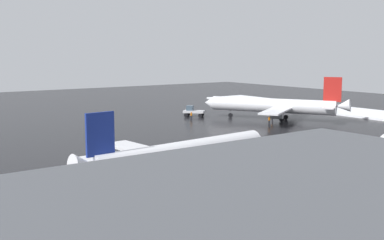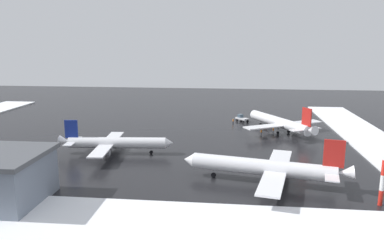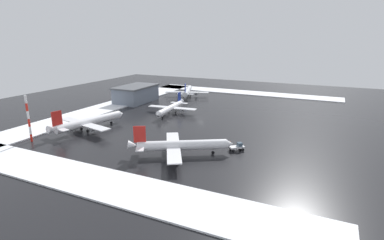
# 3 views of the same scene
# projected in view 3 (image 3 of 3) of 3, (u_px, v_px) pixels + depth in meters

# --- Properties ---
(ground_plane) EXTENTS (240.00, 240.00, 0.00)m
(ground_plane) POSITION_uv_depth(u_px,v_px,m) (201.00, 117.00, 131.56)
(ground_plane) COLOR black
(snow_bank_far) EXTENTS (152.00, 16.00, 0.41)m
(snow_bank_far) POSITION_uv_depth(u_px,v_px,m) (111.00, 106.00, 152.08)
(snow_bank_far) COLOR white
(snow_bank_far) RESTS_ON ground_plane
(snow_bank_left) EXTENTS (14.00, 116.00, 0.41)m
(snow_bank_left) POSITION_uv_depth(u_px,v_px,m) (243.00, 92.00, 189.90)
(snow_bank_left) COLOR white
(snow_bank_left) RESTS_ON ground_plane
(snow_bank_right) EXTENTS (14.00, 116.00, 0.41)m
(snow_bank_right) POSITION_uv_depth(u_px,v_px,m) (91.00, 180.00, 73.11)
(snow_bank_right) COLOR white
(snow_bank_right) RESTS_ON ground_plane
(airplane_parked_starboard) EXTENTS (24.30, 28.40, 9.33)m
(airplane_parked_starboard) POSITION_uv_depth(u_px,v_px,m) (180.00, 145.00, 88.41)
(airplane_parked_starboard) COLOR white
(airplane_parked_starboard) RESTS_ON ground_plane
(airplane_parked_portside) EXTENTS (28.13, 23.37, 8.35)m
(airplane_parked_portside) POSITION_uv_depth(u_px,v_px,m) (171.00, 108.00, 136.71)
(airplane_parked_portside) COLOR white
(airplane_parked_portside) RESTS_ON ground_plane
(airplane_far_rear) EXTENTS (29.76, 25.15, 9.16)m
(airplane_far_rear) POSITION_uv_depth(u_px,v_px,m) (187.00, 91.00, 177.72)
(airplane_far_rear) COLOR silver
(airplane_far_rear) RESTS_ON ground_plane
(airplane_foreground_jet) EXTENTS (32.28, 27.03, 9.66)m
(airplane_foreground_jet) POSITION_uv_depth(u_px,v_px,m) (88.00, 122.00, 112.62)
(airplane_foreground_jet) COLOR white
(airplane_foreground_jet) RESTS_ON ground_plane
(pushback_tug) EXTENTS (4.69, 4.91, 2.50)m
(pushback_tug) POSITION_uv_depth(u_px,v_px,m) (238.00, 147.00, 92.55)
(pushback_tug) COLOR silver
(pushback_tug) RESTS_ON ground_plane
(ground_crew_beside_wing) EXTENTS (0.36, 0.36, 1.71)m
(ground_crew_beside_wing) POSITION_uv_depth(u_px,v_px,m) (177.00, 144.00, 95.56)
(ground_crew_beside_wing) COLOR black
(ground_crew_beside_wing) RESTS_ON ground_plane
(ground_crew_near_tug) EXTENTS (0.36, 0.36, 1.71)m
(ground_crew_near_tug) POSITION_uv_depth(u_px,v_px,m) (230.00, 143.00, 96.60)
(ground_crew_near_tug) COLOR black
(ground_crew_near_tug) RESTS_ON ground_plane
(ground_crew_by_nose_gear) EXTENTS (0.36, 0.36, 1.71)m
(ground_crew_by_nose_gear) POSITION_uv_depth(u_px,v_px,m) (179.00, 149.00, 91.11)
(ground_crew_by_nose_gear) COLOR black
(ground_crew_by_nose_gear) RESTS_ON ground_plane
(antenna_mast) EXTENTS (0.70, 0.70, 15.86)m
(antenna_mast) POSITION_uv_depth(u_px,v_px,m) (28.00, 119.00, 98.74)
(antenna_mast) COLOR red
(antenna_mast) RESTS_ON ground_plane
(cargo_hangar) EXTENTS (25.17, 15.29, 8.80)m
(cargo_hangar) POSITION_uv_depth(u_px,v_px,m) (136.00, 94.00, 161.80)
(cargo_hangar) COLOR slate
(cargo_hangar) RESTS_ON ground_plane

